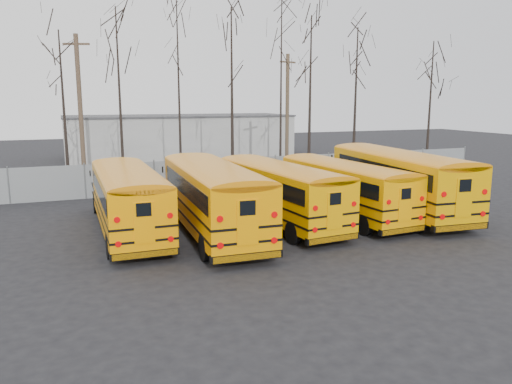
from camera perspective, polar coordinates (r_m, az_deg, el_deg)
name	(u,v)px	position (r m, az deg, el deg)	size (l,w,h in m)	color
ground	(301,238)	(21.06, 5.13, -5.22)	(120.00, 120.00, 0.00)	black
fence	(218,174)	(31.83, -4.42, 2.02)	(40.00, 0.04, 2.00)	gray
distant_building	(179,136)	(51.49, -8.76, 6.32)	(22.00, 8.00, 4.00)	#B7B7B2
bus_a	(128,195)	(21.95, -14.47, -0.30)	(2.42, 10.43, 2.91)	black
bus_b	(211,192)	(21.30, -5.12, 0.00)	(2.95, 11.23, 3.12)	black
bus_c	(278,188)	(23.02, 2.49, 0.48)	(3.23, 10.46, 2.88)	black
bus_d	(342,184)	(24.57, 9.82, 0.88)	(2.99, 10.16, 2.81)	black
bus_e	(396,176)	(26.28, 15.72, 1.81)	(3.61, 11.73, 3.23)	black
utility_pole_left	(80,108)	(36.67, -19.45, 9.09)	(1.73, 0.71, 10.02)	brown
utility_pole_right	(287,113)	(39.23, 3.59, 9.03)	(1.55, 0.69, 9.10)	brown
tree_2	(64,110)	(35.06, -21.10, 8.73)	(0.26, 0.26, 10.03)	black
tree_3	(120,101)	(32.56, -15.29, 10.01)	(0.26, 0.26, 11.21)	black
tree_4	(179,91)	(35.54, -8.81, 11.30)	(0.26, 0.26, 12.48)	black
tree_5	(232,96)	(35.48, -2.77, 10.90)	(0.26, 0.26, 11.85)	black
tree_6	(281,90)	(37.04, 2.87, 11.57)	(0.26, 0.26, 12.73)	black
tree_7	(310,95)	(39.94, 6.20, 10.91)	(0.26, 0.26, 11.99)	black
tree_8	(355,100)	(42.11, 11.29, 10.31)	(0.26, 0.26, 11.34)	black
tree_9	(430,108)	(41.77, 19.24, 9.07)	(0.26, 0.26, 10.08)	black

